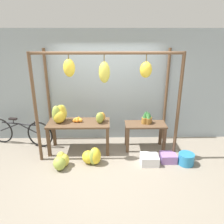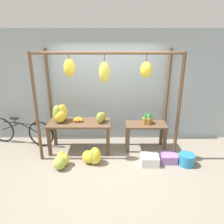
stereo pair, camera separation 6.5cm
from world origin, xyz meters
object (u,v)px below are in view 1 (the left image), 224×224
(pineapple_cluster, at_px, (147,118))
(fruit_crate_white, at_px, (149,159))
(blue_bucket, at_px, (186,159))
(papaya_pile, at_px, (101,117))
(parked_bicycle, at_px, (20,132))
(banana_pile_ground_left, at_px, (61,161))
(fruit_crate_purple, at_px, (168,157))
(banana_pile_ground_right, at_px, (93,156))
(orange_pile, at_px, (77,120))
(banana_pile_on_table, at_px, (60,115))

(pineapple_cluster, bearing_deg, fruit_crate_white, -92.95)
(blue_bucket, distance_m, papaya_pile, 2.09)
(blue_bucket, xyz_separation_m, parked_bicycle, (-3.91, 0.95, 0.23))
(banana_pile_ground_left, xyz_separation_m, fruit_crate_purple, (2.31, 0.20, -0.05))
(banana_pile_ground_left, xyz_separation_m, fruit_crate_white, (1.88, 0.10, -0.04))
(banana_pile_ground_right, bearing_deg, blue_bucket, -1.74)
(orange_pile, distance_m, banana_pile_ground_left, 1.03)
(fruit_crate_white, xyz_separation_m, papaya_pile, (-1.06, 0.60, 0.75))
(banana_pile_ground_left, height_order, papaya_pile, papaya_pile)
(papaya_pile, bearing_deg, orange_pile, 172.73)
(banana_pile_ground_left, xyz_separation_m, parked_bicycle, (-1.23, 1.03, 0.21))
(blue_bucket, bearing_deg, papaya_pile, 161.33)
(banana_pile_ground_left, xyz_separation_m, banana_pile_ground_right, (0.65, 0.14, 0.02))
(parked_bicycle, bearing_deg, fruit_crate_white, -16.57)
(pineapple_cluster, relative_size, banana_pile_ground_right, 0.62)
(fruit_crate_purple, bearing_deg, banana_pile_ground_left, -175.17)
(banana_pile_ground_left, bearing_deg, banana_pile_ground_right, 11.91)
(fruit_crate_white, bearing_deg, papaya_pile, 150.48)
(fruit_crate_white, distance_m, fruit_crate_purple, 0.44)
(banana_pile_ground_left, bearing_deg, banana_pile_on_table, 99.76)
(fruit_crate_white, height_order, fruit_crate_purple, fruit_crate_white)
(banana_pile_on_table, distance_m, orange_pile, 0.42)
(banana_pile_on_table, height_order, parked_bicycle, banana_pile_on_table)
(blue_bucket, height_order, parked_bicycle, parked_bicycle)
(papaya_pile, bearing_deg, parked_bicycle, 171.03)
(blue_bucket, bearing_deg, fruit_crate_purple, 161.70)
(fruit_crate_white, bearing_deg, fruit_crate_purple, 12.30)
(parked_bicycle, relative_size, fruit_crate_purple, 5.06)
(orange_pile, bearing_deg, banana_pile_ground_right, -58.85)
(fruit_crate_purple, bearing_deg, papaya_pile, 161.24)
(orange_pile, relative_size, blue_bucket, 0.73)
(pineapple_cluster, height_order, banana_pile_ground_right, pineapple_cluster)
(banana_pile_on_table, relative_size, blue_bucket, 1.31)
(banana_pile_on_table, relative_size, parked_bicycle, 0.25)
(orange_pile, relative_size, papaya_pile, 0.82)
(fruit_crate_white, bearing_deg, orange_pile, 157.39)
(pineapple_cluster, bearing_deg, blue_bucket, -45.71)
(orange_pile, height_order, fruit_crate_white, orange_pile)
(orange_pile, height_order, fruit_crate_purple, orange_pile)
(banana_pile_ground_left, distance_m, fruit_crate_purple, 2.32)
(blue_bucket, bearing_deg, pineapple_cluster, 134.29)
(fruit_crate_white, bearing_deg, blue_bucket, -1.82)
(banana_pile_ground_left, relative_size, banana_pile_ground_right, 0.90)
(banana_pile_ground_right, height_order, fruit_crate_white, banana_pile_ground_right)
(parked_bicycle, xyz_separation_m, papaya_pile, (2.05, -0.32, 0.50))
(pineapple_cluster, bearing_deg, papaya_pile, -172.46)
(banana_pile_on_table, xyz_separation_m, fruit_crate_purple, (2.44, -0.55, -0.82))
(banana_pile_ground_left, bearing_deg, parked_bicycle, 140.16)
(pineapple_cluster, relative_size, fruit_crate_purple, 0.88)
(fruit_crate_white, relative_size, papaya_pile, 1.27)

